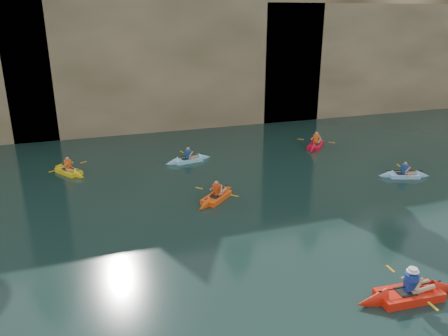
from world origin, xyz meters
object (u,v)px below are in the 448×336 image
object	(u,v)px
kayaker_ltblue_near	(404,175)
kayaker_red_far	(316,145)
kayaker_orange	(216,197)
main_kayaker	(409,294)

from	to	relation	value
kayaker_ltblue_near	kayaker_red_far	bearing A→B (deg)	122.82
kayaker_ltblue_near	kayaker_red_far	size ratio (longest dim) A/B	0.91
kayaker_orange	kayaker_ltblue_near	xyz separation A→B (m)	(10.83, -0.40, -0.01)
kayaker_red_far	main_kayaker	bearing A→B (deg)	-158.95
kayaker_orange	main_kayaker	bearing A→B (deg)	-112.80
main_kayaker	kayaker_red_far	size ratio (longest dim) A/B	1.18
main_kayaker	kayaker_red_far	xyz separation A→B (m)	(5.84, 15.90, -0.02)
main_kayaker	kayaker_ltblue_near	world-z (taller)	main_kayaker
main_kayaker	kayaker_orange	size ratio (longest dim) A/B	1.31
main_kayaker	kayaker_orange	bearing A→B (deg)	113.60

